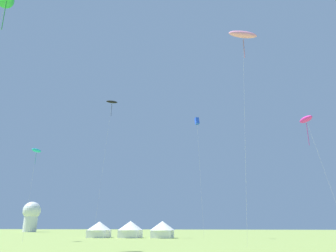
{
  "coord_description": "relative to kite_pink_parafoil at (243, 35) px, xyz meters",
  "views": [
    {
      "loc": [
        7.01,
        -5.19,
        2.17
      ],
      "look_at": [
        0.0,
        32.0,
        13.95
      ],
      "focal_mm": 34.36,
      "sensor_mm": 36.0,
      "label": 1
    }
  ],
  "objects": [
    {
      "name": "festival_tent_right",
      "position": [
        -21.69,
        22.71,
        -24.9
      ],
      "size": [
        4.69,
        4.69,
        3.05
      ],
      "color": "white",
      "rests_on": "ground"
    },
    {
      "name": "kite_pink_parafoil",
      "position": [
        0.0,
        0.0,
        0.0
      ],
      "size": [
        4.29,
        2.97,
        27.35
      ],
      "color": "pink",
      "rests_on": "ground"
    },
    {
      "name": "festival_tent_center",
      "position": [
        -27.95,
        22.71,
        -24.94
      ],
      "size": [
        4.57,
        4.57,
        2.97
      ],
      "color": "white",
      "rests_on": "ground"
    },
    {
      "name": "kite_magenta_parafoil",
      "position": [
        7.23,
        3.11,
        -11.4
      ],
      "size": [
        3.34,
        3.25,
        15.61
      ],
      "color": "#E02DA3",
      "rests_on": "ground"
    },
    {
      "name": "kite_black_parafoil",
      "position": [
        -26.45,
        21.74,
        0.66
      ],
      "size": [
        2.9,
        2.39,
        27.73
      ],
      "color": "black",
      "rests_on": "ground"
    },
    {
      "name": "kite_blue_box",
      "position": [
        -8.47,
        21.94,
        -4.67
      ],
      "size": [
        1.31,
        1.83,
        22.77
      ],
      "color": "blue",
      "rests_on": "ground"
    },
    {
      "name": "festival_tent_left",
      "position": [
        -15.52,
        22.71,
        -24.91
      ],
      "size": [
        4.64,
        4.64,
        3.01
      ],
      "color": "white",
      "rests_on": "ground"
    },
    {
      "name": "kite_cyan_parafoil",
      "position": [
        -32.47,
        6.21,
        -13.1
      ],
      "size": [
        1.68,
        3.5,
        13.85
      ],
      "color": "#1EB7CC",
      "rests_on": "ground"
    },
    {
      "name": "observatory_dome",
      "position": [
        -75.66,
        73.4,
        -20.57
      ],
      "size": [
        6.4,
        6.4,
        10.8
      ],
      "color": "white",
      "rests_on": "ground"
    }
  ]
}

